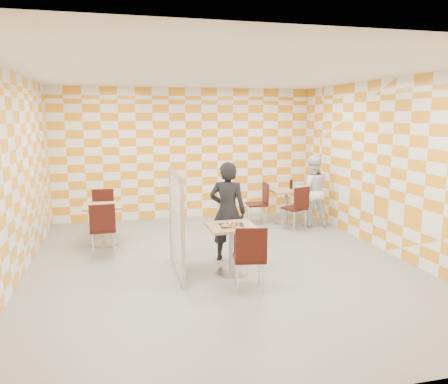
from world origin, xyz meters
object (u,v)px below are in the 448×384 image
at_px(empty_table, 103,218).
at_px(man_dark, 228,212).
at_px(chair_main_front, 250,254).
at_px(main_table, 231,241).
at_px(partition, 176,223).
at_px(chair_second_front, 298,205).
at_px(chair_empty_far, 103,209).
at_px(soda_bottle, 291,184).
at_px(chair_second_side, 261,200).
at_px(chair_empty_near, 103,225).
at_px(sport_bottle, 277,186).
at_px(second_table, 286,200).
at_px(man_white, 312,191).

height_order(empty_table, man_dark, man_dark).
xyz_separation_m(chair_main_front, man_dark, (0.04, 1.39, 0.28)).
distance_m(main_table, partition, 0.87).
bearing_deg(chair_second_front, chair_empty_far, 172.26).
relative_size(main_table, soda_bottle, 3.26).
xyz_separation_m(chair_second_side, chair_empty_near, (-3.31, -1.52, 0.00)).
bearing_deg(chair_main_front, man_dark, 88.23).
height_order(empty_table, sport_bottle, sport_bottle).
height_order(second_table, partition, partition).
bearing_deg(soda_bottle, chair_empty_near, -158.22).
bearing_deg(sport_bottle, chair_main_front, -115.52).
height_order(man_dark, man_white, man_dark).
relative_size(second_table, sport_bottle, 3.75).
bearing_deg(chair_empty_far, man_white, -3.24).
bearing_deg(chair_second_front, man_dark, -141.10).
relative_size(second_table, chair_empty_far, 0.81).
distance_m(chair_empty_near, chair_empty_far, 1.39).
bearing_deg(main_table, chair_empty_near, 145.67).
distance_m(main_table, chair_empty_near, 2.30).
height_order(chair_main_front, chair_empty_near, same).
distance_m(main_table, chair_main_front, 0.77).
height_order(empty_table, chair_second_side, chair_second_side).
xyz_separation_m(second_table, chair_main_front, (-1.96, -3.59, 0.04)).
relative_size(chair_second_front, chair_empty_near, 1.00).
bearing_deg(man_dark, chair_main_front, 111.84).
height_order(second_table, chair_main_front, chair_main_front).
relative_size(second_table, partition, 0.48).
height_order(chair_second_side, chair_empty_near, same).
distance_m(main_table, sport_bottle, 3.43).
distance_m(second_table, chair_second_front, 0.67).
xyz_separation_m(second_table, partition, (-2.81, -2.63, 0.28)).
bearing_deg(empty_table, man_dark, -35.00).
relative_size(chair_empty_far, sport_bottle, 4.62).
xyz_separation_m(man_dark, sport_bottle, (1.71, 2.27, 0.02)).
height_order(chair_main_front, man_dark, man_dark).
bearing_deg(empty_table, chair_empty_near, -89.45).
distance_m(partition, man_white, 3.95).
distance_m(empty_table, chair_empty_near, 0.74).
bearing_deg(chair_main_front, man_white, 53.32).
distance_m(second_table, chair_empty_near, 4.20).
relative_size(empty_table, chair_empty_far, 0.81).
bearing_deg(man_dark, empty_table, -11.40).
bearing_deg(second_table, partition, -136.94).
relative_size(chair_empty_near, sport_bottle, 4.62).
height_order(main_table, chair_second_front, chair_second_front).
distance_m(second_table, man_white, 0.63).
bearing_deg(chair_second_side, chair_empty_near, -155.32).
relative_size(chair_second_side, sport_bottle, 4.62).
bearing_deg(man_white, second_table, -29.83).
height_order(chair_empty_far, partition, partition).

